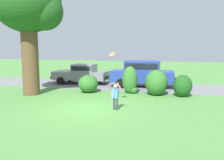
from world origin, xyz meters
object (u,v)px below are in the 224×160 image
(oak_tree_large, at_px, (30,9))
(parked_suv, at_px, (142,72))
(parked_sedan, at_px, (82,73))
(frisbee, at_px, (112,54))
(child_thrower, at_px, (116,94))

(oak_tree_large, bearing_deg, parked_suv, 36.01)
(parked_sedan, bearing_deg, oak_tree_large, -104.47)
(parked_suv, distance_m, frisbee, 6.18)
(parked_sedan, xyz_separation_m, frisbee, (4.19, -6.31, 1.69))
(frisbee, bearing_deg, parked_sedan, 123.60)
(parked_suv, bearing_deg, parked_sedan, 175.97)
(oak_tree_large, distance_m, child_thrower, 7.60)
(parked_sedan, relative_size, parked_suv, 0.95)
(child_thrower, xyz_separation_m, frisbee, (-0.36, 0.74, 1.82))
(parked_suv, relative_size, child_thrower, 3.68)
(parked_sedan, relative_size, frisbee, 14.02)
(parked_suv, height_order, child_thrower, parked_suv)
(child_thrower, bearing_deg, frisbee, 115.58)
(child_thrower, bearing_deg, parked_sedan, 122.81)
(oak_tree_large, distance_m, parked_suv, 8.54)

